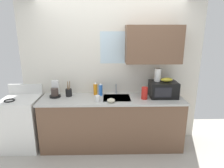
{
  "coord_description": "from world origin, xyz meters",
  "views": [
    {
      "loc": [
        -0.07,
        -3.12,
        2.01
      ],
      "look_at": [
        0.0,
        0.0,
        1.15
      ],
      "focal_mm": 31.08,
      "sensor_mm": 36.0,
      "label": 1
    }
  ],
  "objects_px": {
    "stove_range": "(23,123)",
    "mug_white": "(98,98)",
    "banana_bunch": "(167,80)",
    "dish_soap_bottle_orange": "(95,89)",
    "microwave": "(163,89)",
    "cereal_canister": "(145,93)",
    "coffee_maker": "(55,91)",
    "utensil_crock": "(69,92)",
    "paper_towel_roll": "(158,75)",
    "small_bowl": "(111,100)",
    "dish_soap_bottle_blue": "(101,90)"
  },
  "relations": [
    {
      "from": "banana_bunch",
      "to": "small_bowl",
      "type": "distance_m",
      "value": 1.02
    },
    {
      "from": "coffee_maker",
      "to": "small_bowl",
      "type": "xyz_separation_m",
      "value": [
        0.96,
        -0.31,
        -0.07
      ]
    },
    {
      "from": "coffee_maker",
      "to": "utensil_crock",
      "type": "bearing_deg",
      "value": 2.86
    },
    {
      "from": "dish_soap_bottle_blue",
      "to": "coffee_maker",
      "type": "bearing_deg",
      "value": -177.32
    },
    {
      "from": "stove_range",
      "to": "mug_white",
      "type": "relative_size",
      "value": 11.37
    },
    {
      "from": "mug_white",
      "to": "utensil_crock",
      "type": "distance_m",
      "value": 0.58
    },
    {
      "from": "paper_towel_roll",
      "to": "small_bowl",
      "type": "relative_size",
      "value": 1.69
    },
    {
      "from": "coffee_maker",
      "to": "dish_soap_bottle_orange",
      "type": "relative_size",
      "value": 1.18
    },
    {
      "from": "banana_bunch",
      "to": "dish_soap_bottle_orange",
      "type": "height_order",
      "value": "banana_bunch"
    },
    {
      "from": "banana_bunch",
      "to": "small_bowl",
      "type": "xyz_separation_m",
      "value": [
        -0.95,
        -0.25,
        -0.27
      ]
    },
    {
      "from": "banana_bunch",
      "to": "utensil_crock",
      "type": "height_order",
      "value": "banana_bunch"
    },
    {
      "from": "microwave",
      "to": "paper_towel_roll",
      "type": "xyz_separation_m",
      "value": [
        -0.1,
        0.05,
        0.24
      ]
    },
    {
      "from": "coffee_maker",
      "to": "mug_white",
      "type": "relative_size",
      "value": 2.95
    },
    {
      "from": "mug_white",
      "to": "utensil_crock",
      "type": "relative_size",
      "value": 0.35
    },
    {
      "from": "banana_bunch",
      "to": "cereal_canister",
      "type": "distance_m",
      "value": 0.45
    },
    {
      "from": "stove_range",
      "to": "coffee_maker",
      "type": "height_order",
      "value": "coffee_maker"
    },
    {
      "from": "coffee_maker",
      "to": "dish_soap_bottle_orange",
      "type": "xyz_separation_m",
      "value": [
        0.69,
        0.08,
        0.01
      ]
    },
    {
      "from": "banana_bunch",
      "to": "paper_towel_roll",
      "type": "xyz_separation_m",
      "value": [
        -0.15,
        0.05,
        0.08
      ]
    },
    {
      "from": "banana_bunch",
      "to": "utensil_crock",
      "type": "bearing_deg",
      "value": 177.63
    },
    {
      "from": "stove_range",
      "to": "dish_soap_bottle_blue",
      "type": "xyz_separation_m",
      "value": [
        1.37,
        0.14,
        0.55
      ]
    },
    {
      "from": "stove_range",
      "to": "banana_bunch",
      "type": "relative_size",
      "value": 5.4
    },
    {
      "from": "banana_bunch",
      "to": "dish_soap_bottle_blue",
      "type": "bearing_deg",
      "value": 175.21
    },
    {
      "from": "dish_soap_bottle_blue",
      "to": "mug_white",
      "type": "distance_m",
      "value": 0.29
    },
    {
      "from": "stove_range",
      "to": "microwave",
      "type": "distance_m",
      "value": 2.52
    },
    {
      "from": "microwave",
      "to": "dish_soap_bottle_blue",
      "type": "distance_m",
      "value": 1.09
    },
    {
      "from": "coffee_maker",
      "to": "dish_soap_bottle_blue",
      "type": "bearing_deg",
      "value": 2.68
    },
    {
      "from": "utensil_crock",
      "to": "mug_white",
      "type": "bearing_deg",
      "value": -26.77
    },
    {
      "from": "utensil_crock",
      "to": "microwave",
      "type": "bearing_deg",
      "value": -2.5
    },
    {
      "from": "microwave",
      "to": "paper_towel_roll",
      "type": "distance_m",
      "value": 0.27
    },
    {
      "from": "microwave",
      "to": "paper_towel_roll",
      "type": "bearing_deg",
      "value": 152.62
    },
    {
      "from": "banana_bunch",
      "to": "small_bowl",
      "type": "height_order",
      "value": "banana_bunch"
    },
    {
      "from": "banana_bunch",
      "to": "cereal_canister",
      "type": "relative_size",
      "value": 0.98
    },
    {
      "from": "dish_soap_bottle_blue",
      "to": "microwave",
      "type": "bearing_deg",
      "value": -5.1
    },
    {
      "from": "dish_soap_bottle_orange",
      "to": "cereal_canister",
      "type": "distance_m",
      "value": 0.87
    },
    {
      "from": "dish_soap_bottle_blue",
      "to": "small_bowl",
      "type": "height_order",
      "value": "dish_soap_bottle_blue"
    },
    {
      "from": "dish_soap_bottle_blue",
      "to": "small_bowl",
      "type": "distance_m",
      "value": 0.4
    },
    {
      "from": "stove_range",
      "to": "cereal_canister",
      "type": "xyz_separation_m",
      "value": [
        2.11,
        -0.05,
        0.54
      ]
    },
    {
      "from": "stove_range",
      "to": "dish_soap_bottle_blue",
      "type": "relative_size",
      "value": 4.66
    },
    {
      "from": "microwave",
      "to": "dish_soap_bottle_blue",
      "type": "height_order",
      "value": "microwave"
    },
    {
      "from": "paper_towel_roll",
      "to": "banana_bunch",
      "type": "bearing_deg",
      "value": -18.43
    },
    {
      "from": "coffee_maker",
      "to": "dish_soap_bottle_orange",
      "type": "height_order",
      "value": "coffee_maker"
    },
    {
      "from": "stove_range",
      "to": "dish_soap_bottle_orange",
      "type": "relative_size",
      "value": 4.56
    },
    {
      "from": "stove_range",
      "to": "dish_soap_bottle_orange",
      "type": "height_order",
      "value": "dish_soap_bottle_orange"
    },
    {
      "from": "dish_soap_bottle_blue",
      "to": "small_bowl",
      "type": "xyz_separation_m",
      "value": [
        0.18,
        -0.35,
        -0.08
      ]
    },
    {
      "from": "cereal_canister",
      "to": "dish_soap_bottle_blue",
      "type": "bearing_deg",
      "value": 165.29
    },
    {
      "from": "microwave",
      "to": "coffee_maker",
      "type": "xyz_separation_m",
      "value": [
        -1.87,
        0.06,
        -0.03
      ]
    },
    {
      "from": "coffee_maker",
      "to": "dish_soap_bottle_blue",
      "type": "distance_m",
      "value": 0.79
    },
    {
      "from": "dish_soap_bottle_blue",
      "to": "small_bowl",
      "type": "relative_size",
      "value": 1.78
    },
    {
      "from": "dish_soap_bottle_blue",
      "to": "small_bowl",
      "type": "bearing_deg",
      "value": -62.45
    },
    {
      "from": "microwave",
      "to": "coffee_maker",
      "type": "distance_m",
      "value": 1.87
    }
  ]
}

